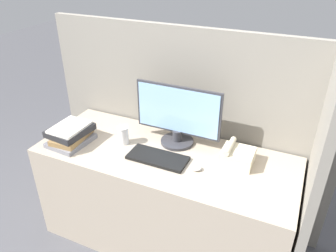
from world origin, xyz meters
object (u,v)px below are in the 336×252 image
Objects in this scene: book_stack at (71,134)px; desk_telephone at (237,156)px; keyboard at (158,158)px; mouse at (196,168)px; monitor at (178,117)px; coffee_cup at (123,135)px.

book_stack is 1.08m from desk_telephone.
mouse reaches higher than keyboard.
desk_telephone is (0.45, 0.16, 0.04)m from keyboard.
monitor is 0.71m from book_stack.
mouse is (0.25, -0.00, 0.00)m from keyboard.
coffee_cup is 0.40× the size of book_stack.
coffee_cup is 0.74m from desk_telephone.
desk_telephone is at bearing 40.47° from mouse.
keyboard is at bearing -14.36° from coffee_cup.
coffee_cup is (-0.29, 0.07, 0.05)m from keyboard.
keyboard is 0.25m from mouse.
keyboard is at bearing -159.98° from desk_telephone.
desk_telephone reaches higher than keyboard.
monitor is at bearing 171.31° from desk_telephone.
mouse is at bearing 3.72° from book_stack.
book_stack is 1.60× the size of desk_telephone.
desk_telephone is at bearing 6.97° from coffee_cup.
monitor is 9.29× the size of mouse.
keyboard is at bearing 179.13° from mouse.
keyboard is (-0.03, -0.23, -0.18)m from monitor.
keyboard is 0.30m from coffee_cup.
monitor is at bearing 25.51° from coffee_cup.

